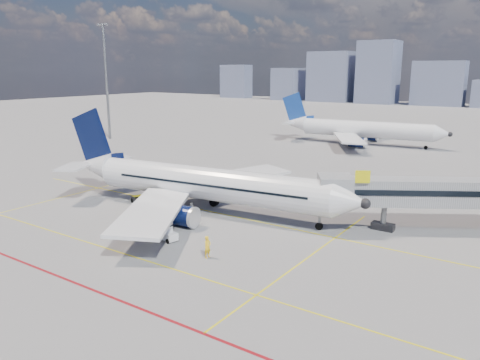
# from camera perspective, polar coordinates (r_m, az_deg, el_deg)

# --- Properties ---
(ground) EXTENTS (420.00, 420.00, 0.00)m
(ground) POSITION_cam_1_polar(r_m,az_deg,el_deg) (46.38, -8.78, -6.43)
(ground) COLOR gray
(ground) RESTS_ON ground
(apron_markings) EXTENTS (90.00, 35.12, 0.01)m
(apron_markings) POSITION_cam_1_polar(r_m,az_deg,el_deg) (44.19, -12.82, -7.62)
(apron_markings) COLOR yellow
(apron_markings) RESTS_ON ground
(jet_bridge) EXTENTS (23.55, 15.78, 6.30)m
(jet_bridge) POSITION_cam_1_polar(r_m,az_deg,el_deg) (50.45, 25.75, -1.57)
(jet_bridge) COLOR #94979C
(jet_bridge) RESTS_ON ground
(floodlight_mast_nw) EXTENTS (3.20, 0.61, 25.45)m
(floodlight_mast_nw) POSITION_cam_1_polar(r_m,az_deg,el_deg) (111.27, -16.00, 11.80)
(floodlight_mast_nw) COLOR slate
(floodlight_mast_nw) RESTS_ON ground
(distant_skyline) EXTENTS (253.83, 15.31, 28.57)m
(distant_skyline) POSITION_cam_1_polar(r_m,az_deg,el_deg) (226.34, 23.12, 10.87)
(distant_skyline) COLOR slate
(distant_skyline) RESTS_ON ground
(main_aircraft) EXTENTS (37.42, 32.53, 10.99)m
(main_aircraft) POSITION_cam_1_polar(r_m,az_deg,el_deg) (52.34, -5.19, -0.36)
(main_aircraft) COLOR silver
(main_aircraft) RESTS_ON ground
(second_aircraft) EXTENTS (35.94, 31.28, 10.68)m
(second_aircraft) POSITION_cam_1_polar(r_m,az_deg,el_deg) (102.85, 14.29, 6.02)
(second_aircraft) COLOR silver
(second_aircraft) RESTS_ON ground
(baggage_tug) EXTENTS (2.12, 1.54, 1.34)m
(baggage_tug) POSITION_cam_1_polar(r_m,az_deg,el_deg) (44.36, -8.88, -6.48)
(baggage_tug) COLOR silver
(baggage_tug) RESTS_ON ground
(cargo_dolly) EXTENTS (4.26, 2.43, 2.20)m
(cargo_dolly) POSITION_cam_1_polar(r_m,az_deg,el_deg) (47.45, -10.66, -4.51)
(cargo_dolly) COLOR black
(cargo_dolly) RESTS_ON ground
(belt_loader) EXTENTS (5.74, 3.00, 2.32)m
(belt_loader) POSITION_cam_1_polar(r_m,az_deg,el_deg) (56.12, -11.67, -2.41)
(belt_loader) COLOR black
(belt_loader) RESTS_ON ground
(ramp_worker) EXTENTS (0.54, 0.75, 1.92)m
(ramp_worker) POSITION_cam_1_polar(r_m,az_deg,el_deg) (39.94, -3.98, -8.14)
(ramp_worker) COLOR yellow
(ramp_worker) RESTS_ON ground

